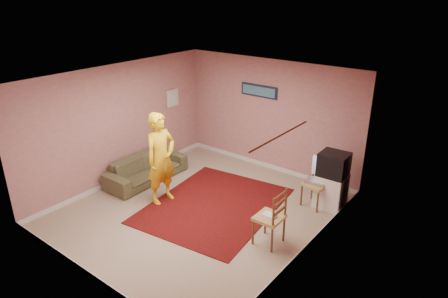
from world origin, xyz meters
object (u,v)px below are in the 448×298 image
Objects in this scene: tv_cabinet at (331,191)px; crt_tv at (334,164)px; chair_a at (316,179)px; sofa at (146,168)px; person at (161,158)px; chair_b at (270,211)px.

tv_cabinet is 1.24× the size of crt_tv.
sofa is at bearing -151.27° from chair_a.
person is (-2.54, -1.68, 0.34)m from chair_a.
crt_tv is 0.29× the size of sofa.
tv_cabinet is at bearing 169.45° from chair_b.
chair_b is 3.46m from sofa.
crt_tv is 4.06m from sofa.
chair_a reaches higher than tv_cabinet.
person reaches higher than chair_a.
tv_cabinet is 0.36× the size of sofa.
chair_a is (-0.25, -0.17, -0.32)m from crt_tv.
sofa is at bearing -159.16° from tv_cabinet.
tv_cabinet is 0.57m from crt_tv.
crt_tv is 1.00× the size of chair_b.
tv_cabinet reaches higher than sofa.
chair_a is at bearing 177.16° from chair_b.
tv_cabinet is 1.29× the size of chair_a.
crt_tv reaches higher than chair_a.
tv_cabinet is 0.37× the size of person.
chair_b reaches higher than tv_cabinet.
crt_tv is (-0.01, -0.00, 0.57)m from tv_cabinet.
crt_tv is 0.30× the size of person.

